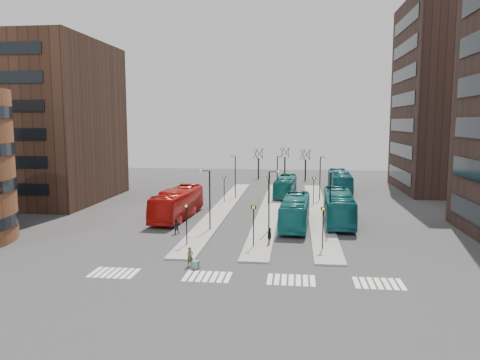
# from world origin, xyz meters

# --- Properties ---
(ground) EXTENTS (160.00, 160.00, 0.00)m
(ground) POSITION_xyz_m (0.00, 0.00, 0.00)
(ground) COLOR #2C2C2E
(ground) RESTS_ON ground
(island_left) EXTENTS (2.50, 45.00, 0.15)m
(island_left) POSITION_xyz_m (-4.00, 30.00, 0.07)
(island_left) COLOR gray
(island_left) RESTS_ON ground
(island_mid) EXTENTS (2.50, 45.00, 0.15)m
(island_mid) POSITION_xyz_m (2.00, 30.00, 0.07)
(island_mid) COLOR gray
(island_mid) RESTS_ON ground
(island_right) EXTENTS (2.50, 45.00, 0.15)m
(island_right) POSITION_xyz_m (8.00, 30.00, 0.07)
(island_right) COLOR gray
(island_right) RESTS_ON ground
(suitcase) EXTENTS (0.59, 0.53, 0.61)m
(suitcase) POSITION_xyz_m (-2.23, 5.67, 0.31)
(suitcase) COLOR #1B4896
(suitcase) RESTS_ON ground
(red_bus) EXTENTS (3.64, 12.38, 3.40)m
(red_bus) POSITION_xyz_m (-8.27, 23.82, 1.70)
(red_bus) COLOR #B4120D
(red_bus) RESTS_ON ground
(teal_bus_a) EXTENTS (3.32, 11.58, 3.19)m
(teal_bus_a) POSITION_xyz_m (5.21, 21.20, 1.59)
(teal_bus_a) COLOR #166C6F
(teal_bus_a) RESTS_ON ground
(teal_bus_b) EXTENTS (3.31, 10.94, 3.00)m
(teal_bus_b) POSITION_xyz_m (3.71, 41.01, 1.50)
(teal_bus_b) COLOR #156966
(teal_bus_b) RESTS_ON ground
(teal_bus_c) EXTENTS (3.32, 12.60, 3.49)m
(teal_bus_c) POSITION_xyz_m (9.95, 23.59, 1.74)
(teal_bus_c) COLOR #146267
(teal_bus_c) RESTS_ON ground
(teal_bus_d) EXTENTS (2.87, 12.25, 3.41)m
(teal_bus_d) POSITION_xyz_m (12.08, 45.93, 1.71)
(teal_bus_d) COLOR #166470
(teal_bus_d) RESTS_ON ground
(traveller) EXTENTS (0.65, 0.65, 1.52)m
(traveller) POSITION_xyz_m (-2.77, 6.22, 0.76)
(traveller) COLOR brown
(traveller) RESTS_ON ground
(commuter_a) EXTENTS (0.86, 0.74, 1.52)m
(commuter_a) POSITION_xyz_m (-6.52, 16.34, 0.76)
(commuter_a) COLOR black
(commuter_a) RESTS_ON ground
(commuter_b) EXTENTS (0.54, 1.02, 1.65)m
(commuter_b) POSITION_xyz_m (2.94, 13.01, 0.82)
(commuter_b) COLOR black
(commuter_b) RESTS_ON ground
(commuter_c) EXTENTS (0.71, 1.10, 1.62)m
(commuter_c) POSITION_xyz_m (4.68, 18.56, 0.81)
(commuter_c) COLOR black
(commuter_c) RESTS_ON ground
(crosswalk_stripes) EXTENTS (22.35, 2.40, 0.01)m
(crosswalk_stripes) POSITION_xyz_m (1.75, 4.00, 0.01)
(crosswalk_stripes) COLOR silver
(crosswalk_stripes) RESTS_ON ground
(office_block) EXTENTS (25.00, 20.12, 22.00)m
(office_block) POSITION_xyz_m (-34.00, 33.98, 11.00)
(office_block) COLOR #3F281D
(office_block) RESTS_ON ground
(tower_far) EXTENTS (20.12, 20.00, 30.00)m
(tower_far) POSITION_xyz_m (31.98, 50.00, 15.00)
(tower_far) COLOR #32211B
(tower_far) RESTS_ON ground
(sign_poles) EXTENTS (12.45, 22.12, 3.65)m
(sign_poles) POSITION_xyz_m (1.60, 23.00, 2.41)
(sign_poles) COLOR black
(sign_poles) RESTS_ON ground
(lamp_posts) EXTENTS (14.04, 20.24, 6.12)m
(lamp_posts) POSITION_xyz_m (2.64, 28.00, 3.58)
(lamp_posts) COLOR black
(lamp_posts) RESTS_ON ground
(bare_trees) EXTENTS (10.97, 8.14, 5.90)m
(bare_trees) POSITION_xyz_m (2.67, 62.67, 2.72)
(bare_trees) COLOR black
(bare_trees) RESTS_ON ground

